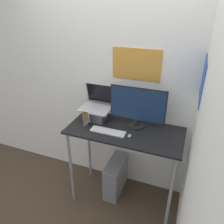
# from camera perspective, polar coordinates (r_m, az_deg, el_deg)

# --- Properties ---
(ground_plane) EXTENTS (12.00, 12.00, 0.00)m
(ground_plane) POSITION_cam_1_polar(r_m,az_deg,el_deg) (2.72, 0.77, -25.52)
(ground_plane) COLOR #473828
(wall_back) EXTENTS (6.00, 0.06, 2.60)m
(wall_back) POSITION_cam_1_polar(r_m,az_deg,el_deg) (2.42, 6.23, 6.03)
(wall_back) COLOR white
(wall_back) RESTS_ON ground_plane
(wall_side_right) EXTENTS (0.06, 6.00, 2.60)m
(wall_side_right) POSITION_cam_1_polar(r_m,az_deg,el_deg) (1.78, 22.01, -4.17)
(wall_side_right) COLOR white
(wall_side_right) RESTS_ON ground_plane
(desk) EXTENTS (1.18, 0.55, 0.98)m
(desk) POSITION_cam_1_polar(r_m,az_deg,el_deg) (2.31, 3.29, -7.26)
(desk) COLOR black
(desk) RESTS_ON ground_plane
(laptop) EXTENTS (0.34, 0.30, 0.38)m
(laptop) POSITION_cam_1_polar(r_m,az_deg,el_deg) (2.40, -4.23, 0.36)
(laptop) COLOR #4C4C51
(laptop) RESTS_ON desk
(monitor) EXTENTS (0.57, 0.17, 0.43)m
(monitor) POSITION_cam_1_polar(r_m,az_deg,el_deg) (2.22, 6.65, 1.09)
(monitor) COLOR black
(monitor) RESTS_ON desk
(keyboard) EXTENTS (0.36, 0.10, 0.02)m
(keyboard) POSITION_cam_1_polar(r_m,az_deg,el_deg) (2.20, -1.06, -5.07)
(keyboard) COLOR white
(keyboard) RESTS_ON desk
(mouse) EXTENTS (0.03, 0.06, 0.03)m
(mouse) POSITION_cam_1_polar(r_m,az_deg,el_deg) (2.13, 4.60, -6.22)
(mouse) COLOR #99999E
(mouse) RESTS_ON desk
(cell_phone) EXTENTS (0.07, 0.06, 0.17)m
(cell_phone) POSITION_cam_1_polar(r_m,az_deg,el_deg) (2.32, -6.85, -2.23)
(cell_phone) COLOR #4C4C51
(cell_phone) RESTS_ON desk
(computer_tower) EXTENTS (0.17, 0.44, 0.45)m
(computer_tower) POSITION_cam_1_polar(r_m,az_deg,el_deg) (2.81, 0.93, -16.50)
(computer_tower) COLOR gray
(computer_tower) RESTS_ON ground_plane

